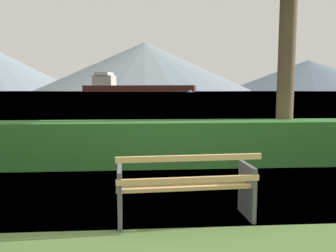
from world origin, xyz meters
TOP-DOWN VIEW (x-y plane):
  - ground_plane at (0.00, 0.00)m, footprint 1400.00×1400.00m
  - water_surface at (0.00, 309.74)m, footprint 620.00×620.00m
  - park_bench at (0.00, -0.06)m, footprint 1.69×0.67m
  - hedge_row at (0.00, 2.99)m, footprint 11.39×0.87m
  - cargo_ship_large at (-13.36, 290.16)m, footprint 99.58×41.12m
  - sailboat_mid at (29.18, 213.02)m, footprint 3.81×6.25m
  - distant_hills at (-45.15, 572.08)m, footprint 851.49×376.10m

SIDE VIEW (x-z plane):
  - ground_plane at x=0.00m, z-range 0.00..0.00m
  - water_surface at x=0.00m, z-range 0.00..0.00m
  - park_bench at x=0.00m, z-range -0.01..0.86m
  - sailboat_mid at x=29.18m, z-range -0.20..1.12m
  - hedge_row at x=0.00m, z-range 0.00..0.94m
  - cargo_ship_large at x=-13.36m, z-range -3.77..13.34m
  - distant_hills at x=-45.15m, z-range -2.70..77.78m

